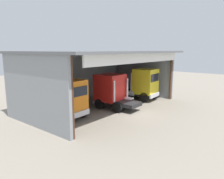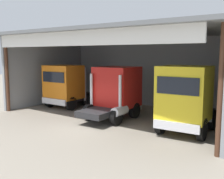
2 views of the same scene
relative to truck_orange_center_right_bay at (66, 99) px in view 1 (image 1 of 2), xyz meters
name	(u,v)px [view 1 (image 1 of 2)]	position (x,y,z in m)	size (l,w,h in m)	color
ground_plane	(137,114)	(5.09, -3.71, -1.74)	(80.00, 80.00, 0.00)	gray
workshop_shed	(96,68)	(5.09, 1.30, 2.18)	(16.09, 9.45, 5.66)	gray
truck_orange_center_right_bay	(66,99)	(0.00, 0.00, 0.00)	(2.84, 4.47, 3.34)	orange
truck_red_right_bay	(112,90)	(5.27, -0.63, 0.05)	(2.70, 4.59, 3.39)	red
truck_yellow_left_bay	(143,84)	(10.25, -1.26, 0.15)	(2.83, 4.82, 3.63)	yellow
oil_drum	(60,102)	(2.31, 3.90, -1.28)	(0.58, 0.58, 0.94)	#194CB2
tool_cart	(65,103)	(2.23, 2.93, -1.24)	(0.90, 0.60, 1.00)	#1E59A5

